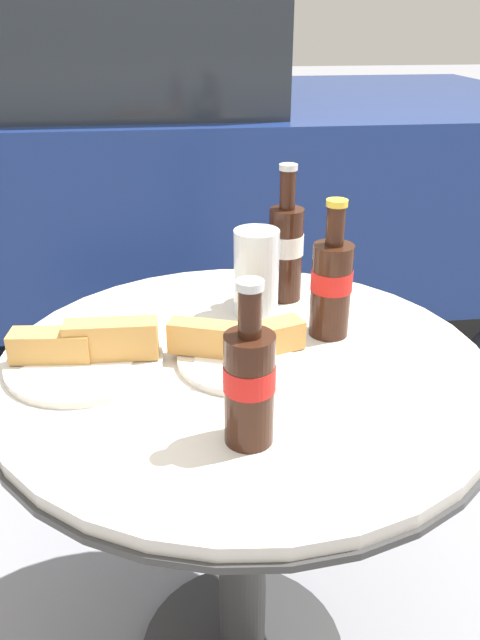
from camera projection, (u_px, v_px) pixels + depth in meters
name	position (u px, v px, depth m)	size (l,w,h in m)	color
bistro_table	(243.00, 446.00, 1.04)	(0.77, 0.77, 0.69)	#333333
cola_bottle_left	(331.00, 284.00, 1.00)	(0.07, 0.07, 0.23)	#33190F
cola_bottle_right	(249.00, 382.00, 0.75)	(0.06, 0.06, 0.22)	#33190F
cola_bottle_center	(286.00, 248.00, 1.13)	(0.06, 0.06, 0.25)	#33190F
drinking_glass	(256.00, 277.00, 1.08)	(0.08, 0.08, 0.15)	black
lunch_plate_near	(85.00, 353.00, 0.94)	(0.24, 0.24, 0.07)	silver
lunch_plate_far	(241.00, 349.00, 0.95)	(0.21, 0.20, 0.06)	silver
parked_car	(70.00, 155.00, 2.64)	(3.99, 1.66, 1.34)	navy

